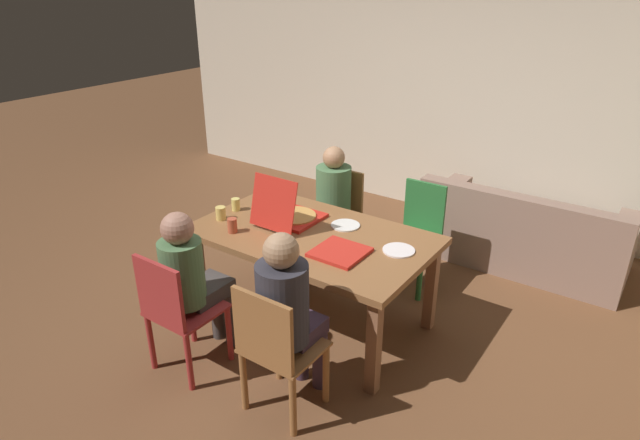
# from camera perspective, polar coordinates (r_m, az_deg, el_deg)

# --- Properties ---
(ground_plane) EXTENTS (20.00, 20.00, 0.00)m
(ground_plane) POSITION_cam_1_polar(r_m,az_deg,el_deg) (4.41, -0.76, -10.37)
(ground_plane) COLOR brown
(back_wall) EXTENTS (7.71, 0.12, 2.67)m
(back_wall) POSITION_cam_1_polar(r_m,az_deg,el_deg) (6.12, 14.34, 12.62)
(back_wall) COLOR beige
(back_wall) RESTS_ON ground
(dining_table) EXTENTS (1.76, 1.05, 0.77)m
(dining_table) POSITION_cam_1_polar(r_m,az_deg,el_deg) (4.06, -0.81, -2.49)
(dining_table) COLOR brown
(dining_table) RESTS_ON ground
(chair_0) EXTENTS (0.45, 0.41, 0.91)m
(chair_0) POSITION_cam_1_polar(r_m,az_deg,el_deg) (3.32, -4.72, -13.32)
(chair_0) COLOR #9A6335
(chair_0) RESTS_ON ground
(person_0) EXTENTS (0.31, 0.47, 1.22)m
(person_0) POSITION_cam_1_polar(r_m,az_deg,el_deg) (3.27, -3.37, -9.13)
(person_0) COLOR #402D3E
(person_0) RESTS_ON ground
(chair_1) EXTENTS (0.40, 0.42, 0.88)m
(chair_1) POSITION_cam_1_polar(r_m,az_deg,el_deg) (5.05, 1.91, 0.65)
(chair_1) COLOR olive
(chair_1) RESTS_ON ground
(person_1) EXTENTS (0.32, 0.48, 1.15)m
(person_1) POSITION_cam_1_polar(r_m,az_deg,el_deg) (4.87, 1.07, 2.24)
(person_1) COLOR #434442
(person_1) RESTS_ON ground
(chair_2) EXTENTS (0.43, 0.43, 0.90)m
(chair_2) POSITION_cam_1_polar(r_m,az_deg,el_deg) (3.75, -14.90, -9.11)
(chair_2) COLOR #A92D2C
(chair_2) RESTS_ON ground
(person_2) EXTENTS (0.28, 0.53, 1.17)m
(person_2) POSITION_cam_1_polar(r_m,az_deg,el_deg) (3.74, -13.32, -5.74)
(person_2) COLOR #423C39
(person_2) RESTS_ON ground
(chair_3) EXTENTS (0.39, 0.40, 0.92)m
(chair_3) POSITION_cam_1_polar(r_m,az_deg,el_deg) (4.74, 10.19, -1.46)
(chair_3) COLOR #2B6F35
(chair_3) RESTS_ON ground
(pizza_box_0) EXTENTS (0.39, 0.49, 0.41)m
(pizza_box_0) POSITION_cam_1_polar(r_m,az_deg,el_deg) (4.20, -3.15, 0.56)
(pizza_box_0) COLOR red
(pizza_box_0) RESTS_ON dining_table
(pizza_box_1) EXTENTS (0.34, 0.34, 0.03)m
(pizza_box_1) POSITION_cam_1_polar(r_m,az_deg,el_deg) (3.73, 2.09, -3.40)
(pizza_box_1) COLOR red
(pizza_box_1) RESTS_ON dining_table
(plate_0) EXTENTS (0.23, 0.23, 0.01)m
(plate_0) POSITION_cam_1_polar(r_m,az_deg,el_deg) (3.81, 8.28, -3.17)
(plate_0) COLOR white
(plate_0) RESTS_ON dining_table
(plate_1) EXTENTS (0.22, 0.22, 0.01)m
(plate_1) POSITION_cam_1_polar(r_m,az_deg,el_deg) (4.13, 2.69, -0.56)
(plate_1) COLOR white
(plate_1) RESTS_ON dining_table
(drinking_glass_0) EXTENTS (0.07, 0.07, 0.10)m
(drinking_glass_0) POSITION_cam_1_polar(r_m,az_deg,el_deg) (4.44, -8.85, 1.62)
(drinking_glass_0) COLOR #DFCC65
(drinking_glass_0) RESTS_ON dining_table
(drinking_glass_1) EXTENTS (0.07, 0.07, 0.11)m
(drinking_glass_1) POSITION_cam_1_polar(r_m,az_deg,el_deg) (4.07, -9.21, -0.56)
(drinking_glass_1) COLOR #B84F34
(drinking_glass_1) RESTS_ON dining_table
(drinking_glass_2) EXTENTS (0.08, 0.08, 0.10)m
(drinking_glass_2) POSITION_cam_1_polar(r_m,az_deg,el_deg) (4.29, -10.39, 0.70)
(drinking_glass_2) COLOR #E2C262
(drinking_glass_2) RESTS_ON dining_table
(couch) EXTENTS (1.81, 0.91, 0.78)m
(couch) POSITION_cam_1_polar(r_m,az_deg,el_deg) (5.44, 20.58, -1.58)
(couch) COLOR #917161
(couch) RESTS_ON ground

